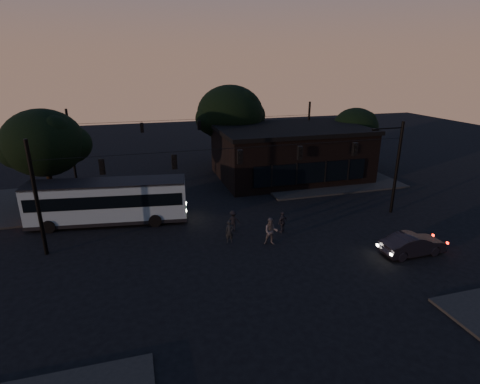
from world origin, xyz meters
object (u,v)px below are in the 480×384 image
object	(u,v)px
building	(290,152)
pedestrian_b	(271,231)
car	(413,244)
pedestrian_c	(283,222)
bus	(108,200)
pedestrian_d	(233,220)
pedestrian_a	(230,232)

from	to	relation	value
building	pedestrian_b	xyz separation A→B (m)	(-7.61, -14.67, -1.75)
car	pedestrian_c	world-z (taller)	pedestrian_c
bus	pedestrian_b	bearing A→B (deg)	-25.33
bus	car	distance (m)	21.73
building	car	xyz separation A→B (m)	(0.65, -18.50, -2.01)
bus	pedestrian_c	world-z (taller)	bus
bus	pedestrian_d	xyz separation A→B (m)	(8.75, -4.06, -1.06)
bus	pedestrian_d	distance (m)	9.71
building	pedestrian_d	bearing A→B (deg)	-128.67
pedestrian_a	car	bearing A→B (deg)	-10.95
pedestrian_b	pedestrian_c	world-z (taller)	pedestrian_b
building	car	size ratio (longest dim) A/B	3.63
building	bus	xyz separation A→B (m)	(-18.21, -7.76, -0.85)
building	pedestrian_d	xyz separation A→B (m)	(-9.46, -11.82, -1.92)
pedestrian_a	bus	bearing A→B (deg)	156.95
bus	pedestrian_d	bearing A→B (deg)	-17.12
pedestrian_b	pedestrian_c	bearing A→B (deg)	63.30
bus	pedestrian_b	xyz separation A→B (m)	(10.60, -6.91, -0.90)
bus	car	size ratio (longest dim) A/B	2.83
pedestrian_c	pedestrian_d	xyz separation A→B (m)	(-3.34, 1.30, -0.02)
building	bus	world-z (taller)	building
bus	pedestrian_c	xyz separation A→B (m)	(12.09, -5.36, -1.04)
pedestrian_b	pedestrian_d	bearing A→B (deg)	139.93
pedestrian_a	pedestrian_d	world-z (taller)	pedestrian_a
car	pedestrian_b	world-z (taller)	pedestrian_b
car	pedestrian_b	bearing A→B (deg)	63.80
car	pedestrian_b	xyz separation A→B (m)	(-8.25, 3.83, 0.26)
bus	pedestrian_c	bearing A→B (deg)	-16.13
bus	pedestrian_b	size ratio (longest dim) A/B	6.28
pedestrian_d	pedestrian_b	bearing A→B (deg)	139.60
building	car	bearing A→B (deg)	-88.00
car	pedestrian_c	xyz separation A→B (m)	(-6.77, 5.39, 0.11)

